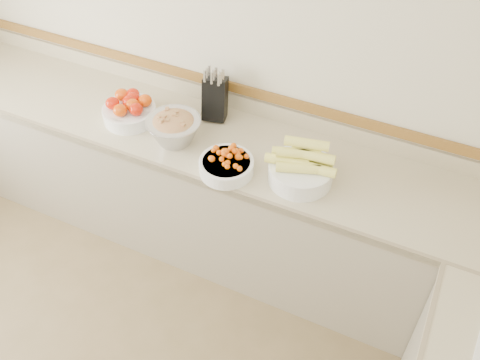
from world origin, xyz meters
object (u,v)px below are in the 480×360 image
at_px(tomato_bowl, 129,109).
at_px(corn_bowl, 301,168).
at_px(knife_block, 215,98).
at_px(rhubarb_bowl, 174,128).
at_px(cherry_tomato_bowl, 226,164).

xyz_separation_m(tomato_bowl, corn_bowl, (1.08, -0.05, 0.01)).
bearing_deg(corn_bowl, knife_block, 155.74).
distance_m(tomato_bowl, corn_bowl, 1.08).
relative_size(tomato_bowl, rhubarb_bowl, 1.02).
xyz_separation_m(knife_block, cherry_tomato_bowl, (0.27, -0.40, -0.08)).
bearing_deg(tomato_bowl, corn_bowl, -2.74).
height_order(cherry_tomato_bowl, rhubarb_bowl, rhubarb_bowl).
xyz_separation_m(knife_block, tomato_bowl, (-0.44, -0.24, -0.06)).
relative_size(corn_bowl, rhubarb_bowl, 1.22).
bearing_deg(knife_block, cherry_tomato_bowl, -55.90).
height_order(tomato_bowl, cherry_tomato_bowl, cherry_tomato_bowl).
height_order(tomato_bowl, rhubarb_bowl, rhubarb_bowl).
bearing_deg(tomato_bowl, rhubarb_bowl, -9.92).
relative_size(cherry_tomato_bowl, corn_bowl, 0.78).
xyz_separation_m(cherry_tomato_bowl, rhubarb_bowl, (-0.37, 0.10, 0.04)).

